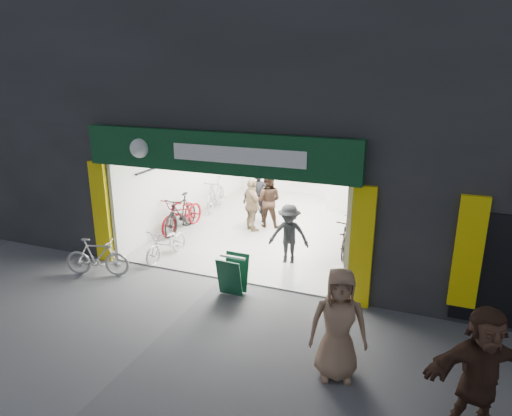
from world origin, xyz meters
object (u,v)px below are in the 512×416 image
Objects in this scene: parked_bike at (97,257)px; sandwich_board at (233,274)px; bike_left_front at (167,243)px; pedestrian_near at (338,324)px; bike_right_front at (347,235)px.

parked_bike is 3.41m from sandwich_board.
bike_left_front is 0.86× the size of pedestrian_near.
parked_bike is (-1.00, -1.48, 0.05)m from bike_left_front.
parked_bike is at bearing -118.29° from bike_left_front.
bike_left_front is 4.76m from bike_right_front.
bike_left_front is 1.03× the size of parked_bike.
bike_right_front is 1.14× the size of parked_bike.
pedestrian_near is at bearing -120.69° from parked_bike.
parked_bike reaches higher than bike_left_front.
sandwich_board is (-1.90, -3.19, -0.06)m from bike_right_front.
sandwich_board is at bearing -19.70° from bike_left_front.
bike_right_front reaches higher than bike_left_front.
bike_right_front is 5.21m from pedestrian_near.
pedestrian_near is at bearing -34.26° from sandwich_board.
bike_right_front reaches higher than sandwich_board.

